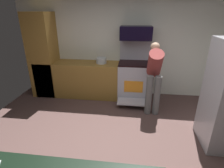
% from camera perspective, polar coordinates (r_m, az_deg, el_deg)
% --- Properties ---
extents(ground_plane, '(5.20, 4.80, 0.02)m').
position_cam_1_polar(ground_plane, '(3.12, -2.16, -20.47)').
color(ground_plane, '#513A36').
extents(wall_back, '(5.20, 0.12, 2.60)m').
position_cam_1_polar(wall_back, '(4.68, 2.19, 12.44)').
color(wall_back, silver).
rests_on(wall_back, ground).
extents(lower_cabinet_run, '(2.40, 0.60, 0.90)m').
position_cam_1_polar(lower_cabinet_run, '(4.72, -9.29, 1.55)').
color(lower_cabinet_run, olive).
rests_on(lower_cabinet_run, ground).
extents(cabinet_column, '(0.60, 0.60, 2.10)m').
position_cam_1_polar(cabinet_column, '(4.92, -21.12, 8.51)').
color(cabinet_column, olive).
rests_on(cabinet_column, ground).
extents(oven_range, '(0.76, 0.99, 1.48)m').
position_cam_1_polar(oven_range, '(4.51, 6.98, 1.42)').
color(oven_range, '#B3B0BC').
rests_on(oven_range, ground).
extents(microwave, '(0.74, 0.38, 0.31)m').
position_cam_1_polar(microwave, '(4.34, 7.72, 15.92)').
color(microwave, black).
rests_on(microwave, oven_range).
extents(person_cook, '(0.31, 0.59, 1.50)m').
position_cam_1_polar(person_cook, '(3.84, 13.39, 3.18)').
color(person_cook, '#606060').
rests_on(person_cook, ground).
extents(stock_pot, '(0.26, 0.26, 0.14)m').
position_cam_1_polar(stock_pot, '(4.45, -3.47, 7.56)').
color(stock_pot, '#B0B5BA').
rests_on(stock_pot, lower_cabinet_run).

